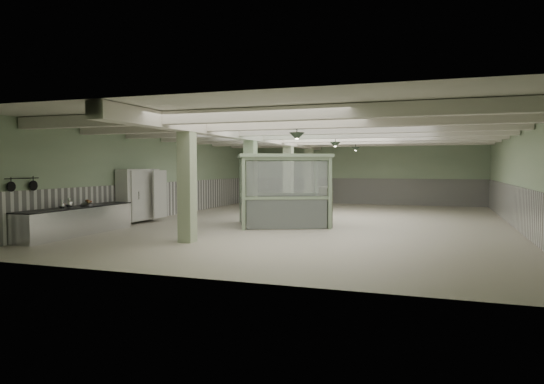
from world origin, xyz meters
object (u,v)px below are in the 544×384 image
(walkin_cooler, at_px, (139,197))
(filing_cabinet, at_px, (325,207))
(guard_booth, at_px, (283,178))
(prep_counter, at_px, (77,221))

(walkin_cooler, bearing_deg, filing_cabinet, 8.26)
(walkin_cooler, xyz_separation_m, filing_cabinet, (7.14, 1.04, -0.26))
(guard_booth, distance_m, filing_cabinet, 1.93)
(prep_counter, relative_size, walkin_cooler, 2.14)
(filing_cabinet, bearing_deg, prep_counter, -164.28)
(walkin_cooler, relative_size, guard_booth, 0.53)
(prep_counter, relative_size, guard_booth, 1.12)
(guard_booth, relative_size, filing_cabinet, 2.81)
(walkin_cooler, bearing_deg, prep_counter, -88.64)
(walkin_cooler, height_order, filing_cabinet, walkin_cooler)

